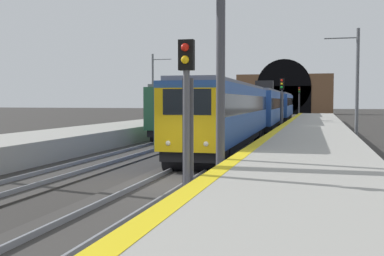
# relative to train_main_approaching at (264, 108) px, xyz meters

# --- Properties ---
(ground_plane) EXTENTS (320.00, 320.00, 0.00)m
(ground_plane) POSITION_rel_train_main_approaching_xyz_m (-30.61, 0.00, -2.26)
(ground_plane) COLOR #302D2B
(platform_right) EXTENTS (112.00, 4.76, 1.10)m
(platform_right) POSITION_rel_train_main_approaching_xyz_m (-30.61, -4.65, -1.71)
(platform_right) COLOR #9E9B93
(platform_right) RESTS_ON ground_plane
(platform_right_edge_strip) EXTENTS (112.00, 0.50, 0.01)m
(platform_right_edge_strip) POSITION_rel_train_main_approaching_xyz_m (-30.61, -2.52, -1.16)
(platform_right_edge_strip) COLOR yellow
(platform_right_edge_strip) RESTS_ON platform_right
(track_main_line) EXTENTS (160.00, 3.16, 0.21)m
(track_main_line) POSITION_rel_train_main_approaching_xyz_m (-30.61, 0.00, -2.22)
(track_main_line) COLOR #383533
(track_main_line) RESTS_ON ground_plane
(track_adjacent_line) EXTENTS (160.00, 2.85, 0.21)m
(track_adjacent_line) POSITION_rel_train_main_approaching_xyz_m (-30.61, 4.79, -2.22)
(track_adjacent_line) COLOR #383533
(track_adjacent_line) RESTS_ON ground_plane
(train_main_approaching) EXTENTS (57.27, 3.07, 4.83)m
(train_main_approaching) POSITION_rel_train_main_approaching_xyz_m (0.00, 0.00, 0.00)
(train_main_approaching) COLOR #264C99
(train_main_approaching) RESTS_ON ground_plane
(train_adjacent_platform) EXTENTS (55.41, 3.18, 4.93)m
(train_adjacent_platform) POSITION_rel_train_main_approaching_xyz_m (10.89, 4.79, 0.05)
(train_adjacent_platform) COLOR #235638
(train_adjacent_platform) RESTS_ON ground_plane
(railway_signal_near) EXTENTS (0.39, 0.38, 4.44)m
(railway_signal_near) POSITION_rel_train_main_approaching_xyz_m (-34.87, -1.88, 0.38)
(railway_signal_near) COLOR #4C4C54
(railway_signal_near) RESTS_ON ground_plane
(railway_signal_mid) EXTENTS (0.39, 0.38, 4.91)m
(railway_signal_mid) POSITION_rel_train_main_approaching_xyz_m (-3.25, -1.88, 0.72)
(railway_signal_mid) COLOR #4C4C54
(railway_signal_mid) RESTS_ON ground_plane
(railway_signal_far) EXTENTS (0.39, 0.38, 5.20)m
(railway_signal_far) POSITION_rel_train_main_approaching_xyz_m (35.30, -1.88, 0.89)
(railway_signal_far) COLOR #38383D
(railway_signal_far) RESTS_ON ground_plane
(overhead_signal_gantry) EXTENTS (0.70, 9.20, 7.79)m
(overhead_signal_gantry) POSITION_rel_train_main_approaching_xyz_m (-31.52, 2.39, 3.61)
(overhead_signal_gantry) COLOR #3F3F47
(overhead_signal_gantry) RESTS_ON ground_plane
(tunnel_portal) EXTENTS (2.91, 20.83, 11.92)m
(tunnel_portal) POSITION_rel_train_main_approaching_xyz_m (61.56, 2.39, 2.12)
(tunnel_portal) COLOR brown
(tunnel_portal) RESTS_ON ground_plane
(catenary_mast_near) EXTENTS (0.22, 2.21, 7.57)m
(catenary_mast_near) POSITION_rel_train_main_approaching_xyz_m (-13.58, -7.39, 1.64)
(catenary_mast_near) COLOR #595B60
(catenary_mast_near) RESTS_ON ground_plane
(catenary_mast_far) EXTENTS (0.22, 2.19, 7.91)m
(catenary_mast_far) POSITION_rel_train_main_approaching_xyz_m (2.68, 12.18, 1.81)
(catenary_mast_far) COLOR #595B60
(catenary_mast_far) RESTS_ON ground_plane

